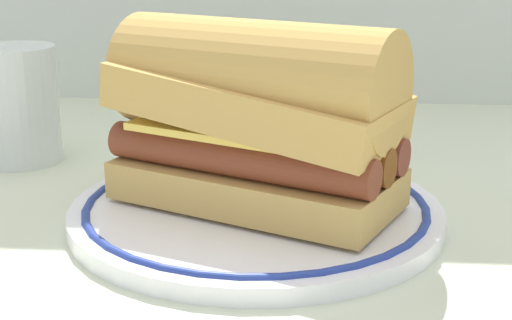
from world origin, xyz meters
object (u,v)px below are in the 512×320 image
object	(u,v)px
butter_knife	(332,141)
drinking_glass	(19,113)
sausage_sandwich	(256,114)
plate	(256,211)

from	to	relation	value
butter_knife	drinking_glass	bearing A→B (deg)	-165.43
sausage_sandwich	butter_knife	xyz separation A→B (m)	(0.06, 0.20, -0.07)
sausage_sandwich	drinking_glass	distance (m)	0.25
sausage_sandwich	drinking_glass	xyz separation A→B (m)	(-0.22, 0.13, -0.03)
plate	sausage_sandwich	xyz separation A→B (m)	(0.00, 0.00, 0.07)
sausage_sandwich	plate	bearing A→B (deg)	0.00
butter_knife	plate	bearing A→B (deg)	-105.70
drinking_glass	butter_knife	size ratio (longest dim) A/B	0.68
plate	drinking_glass	distance (m)	0.25
drinking_glass	butter_knife	bearing A→B (deg)	14.57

